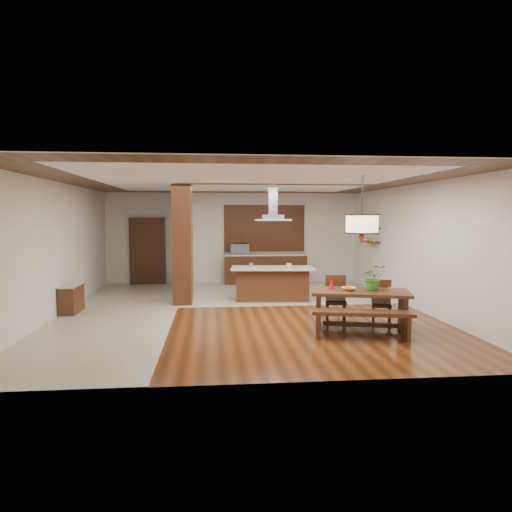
{
  "coord_description": "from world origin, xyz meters",
  "views": [
    {
      "loc": [
        -0.68,
        -10.15,
        2.14
      ],
      "look_at": [
        0.3,
        0.0,
        1.25
      ],
      "focal_mm": 32.0,
      "sensor_mm": 36.0,
      "label": 1
    }
  ],
  "objects": [
    {
      "name": "room_shell",
      "position": [
        0.0,
        0.0,
        2.06
      ],
      "size": [
        9.0,
        9.04,
        2.92
      ],
      "color": "#3E1D0B",
      "rests_on": "ground"
    },
    {
      "name": "tile_hallway",
      "position": [
        -2.75,
        0.0,
        0.01
      ],
      "size": [
        2.5,
        9.0,
        0.01
      ],
      "primitive_type": "cube",
      "color": "#BDB39E",
      "rests_on": "ground"
    },
    {
      "name": "tile_kitchen",
      "position": [
        1.25,
        2.5,
        0.01
      ],
      "size": [
        5.5,
        4.0,
        0.01
      ],
      "primitive_type": "cube",
      "color": "#BDB39E",
      "rests_on": "ground"
    },
    {
      "name": "soffit_band",
      "position": [
        0.0,
        0.0,
        2.88
      ],
      "size": [
        8.0,
        9.0,
        0.02
      ],
      "primitive_type": "cube",
      "color": "#351F0D",
      "rests_on": "room_shell"
    },
    {
      "name": "partition_pier",
      "position": [
        -1.4,
        1.2,
        1.45
      ],
      "size": [
        0.45,
        1.0,
        2.9
      ],
      "primitive_type": "cube",
      "color": "#321A0D",
      "rests_on": "ground"
    },
    {
      "name": "partition_stub",
      "position": [
        -1.4,
        3.3,
        1.45
      ],
      "size": [
        0.18,
        2.4,
        2.9
      ],
      "primitive_type": "cube",
      "color": "silver",
      "rests_on": "ground"
    },
    {
      "name": "hallway_console",
      "position": [
        -3.81,
        0.2,
        0.32
      ],
      "size": [
        0.37,
        0.88,
        0.63
      ],
      "primitive_type": "cube",
      "color": "#321A0D",
      "rests_on": "ground"
    },
    {
      "name": "hallway_doorway",
      "position": [
        -2.7,
        4.4,
        1.05
      ],
      "size": [
        1.1,
        0.2,
        2.1
      ],
      "primitive_type": "cube",
      "color": "#321A0D",
      "rests_on": "ground"
    },
    {
      "name": "rear_counter",
      "position": [
        1.0,
        4.2,
        0.48
      ],
      "size": [
        2.6,
        0.62,
        0.95
      ],
      "color": "#321A0D",
      "rests_on": "ground"
    },
    {
      "name": "kitchen_window",
      "position": [
        1.0,
        4.46,
        1.75
      ],
      "size": [
        2.6,
        0.08,
        1.5
      ],
      "primitive_type": "cube",
      "color": "brown",
      "rests_on": "room_shell"
    },
    {
      "name": "shelf_lower",
      "position": [
        3.87,
        2.6,
        1.4
      ],
      "size": [
        0.26,
        0.9,
        0.04
      ],
      "primitive_type": "cube",
      "color": "#321A0D",
      "rests_on": "room_shell"
    },
    {
      "name": "shelf_upper",
      "position": [
        3.87,
        2.6,
        1.8
      ],
      "size": [
        0.26,
        0.9,
        0.04
      ],
      "primitive_type": "cube",
      "color": "#321A0D",
      "rests_on": "room_shell"
    },
    {
      "name": "dining_table",
      "position": [
        2.09,
        -1.91,
        0.55
      ],
      "size": [
        1.96,
        1.33,
        0.75
      ],
      "rotation": [
        0.0,
        0.0,
        -0.26
      ],
      "color": "#321A0D",
      "rests_on": "ground"
    },
    {
      "name": "dining_bench",
      "position": [
        1.93,
        -2.53,
        0.25
      ],
      "size": [
        1.79,
        0.76,
        0.49
      ],
      "primitive_type": null,
      "rotation": [
        0.0,
        0.0,
        -0.22
      ],
      "color": "#321A0D",
      "rests_on": "ground"
    },
    {
      "name": "dining_chair_left",
      "position": [
        1.8,
        -1.26,
        0.47
      ],
      "size": [
        0.5,
        0.5,
        0.94
      ],
      "primitive_type": null,
      "rotation": [
        0.0,
        0.0,
        -0.22
      ],
      "color": "#321A0D",
      "rests_on": "ground"
    },
    {
      "name": "dining_chair_right",
      "position": [
        2.67,
        -1.49,
        0.43
      ],
      "size": [
        0.48,
        0.48,
        0.87
      ],
      "primitive_type": null,
      "rotation": [
        0.0,
        0.0,
        -0.31
      ],
      "color": "#321A0D",
      "rests_on": "ground"
    },
    {
      "name": "pendant_lantern",
      "position": [
        2.09,
        -1.91,
        2.25
      ],
      "size": [
        0.64,
        0.64,
        1.31
      ],
      "primitive_type": null,
      "color": "#FEEEC2",
      "rests_on": "room_shell"
    },
    {
      "name": "foliage_plant",
      "position": [
        2.33,
        -1.92,
        0.99
      ],
      "size": [
        0.46,
        0.41,
        0.49
      ],
      "primitive_type": "imported",
      "rotation": [
        0.0,
        0.0,
        -0.06
      ],
      "color": "#347527",
      "rests_on": "dining_table"
    },
    {
      "name": "fruit_bowl",
      "position": [
        1.87,
        -1.86,
        0.78
      ],
      "size": [
        0.3,
        0.3,
        0.06
      ],
      "primitive_type": "imported",
      "rotation": [
        0.0,
        0.0,
        -0.22
      ],
      "color": "#B8AEA1",
      "rests_on": "dining_table"
    },
    {
      "name": "napkin_cone",
      "position": [
        1.6,
        -1.66,
        0.84
      ],
      "size": [
        0.14,
        0.14,
        0.2
      ],
      "primitive_type": "cone",
      "rotation": [
        0.0,
        0.0,
        -0.18
      ],
      "color": "#AC0C11",
      "rests_on": "dining_table"
    },
    {
      "name": "gold_ornament",
      "position": [
        2.57,
        -2.11,
        0.79
      ],
      "size": [
        0.07,
        0.07,
        0.1
      ],
      "primitive_type": "cylinder",
      "rotation": [
        0.0,
        0.0,
        0.11
      ],
      "color": "gold",
      "rests_on": "dining_table"
    },
    {
      "name": "kitchen_island",
      "position": [
        0.84,
        1.23,
        0.44
      ],
      "size": [
        2.15,
        1.09,
        0.86
      ],
      "rotation": [
        0.0,
        0.0,
        -0.09
      ],
      "color": "#321A0D",
      "rests_on": "ground"
    },
    {
      "name": "range_hood",
      "position": [
        0.84,
        1.23,
        2.46
      ],
      "size": [
        0.9,
        0.55,
        0.87
      ],
      "primitive_type": null,
      "color": "silver",
      "rests_on": "room_shell"
    },
    {
      "name": "island_cup",
      "position": [
        1.24,
        1.13,
        0.91
      ],
      "size": [
        0.15,
        0.15,
        0.1
      ],
      "primitive_type": "imported",
      "rotation": [
        0.0,
        0.0,
        0.23
      ],
      "color": "white",
      "rests_on": "kitchen_island"
    },
    {
      "name": "microwave",
      "position": [
        0.17,
        4.22,
        1.11
      ],
      "size": [
        0.62,
        0.46,
        0.32
      ],
      "primitive_type": "imported",
      "rotation": [
        0.0,
        0.0,
        0.12
      ],
      "color": "silver",
      "rests_on": "rear_counter"
    }
  ]
}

